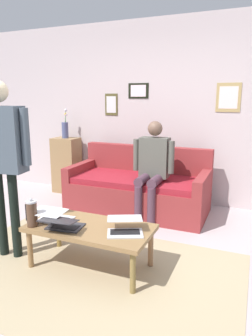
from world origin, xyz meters
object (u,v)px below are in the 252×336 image
laptop_left (63,224)px  coffee_table (90,230)px  couch (139,189)px  laptop_center (125,228)px  person_seated (152,165)px  laptop_right (53,217)px  side_shelf (67,165)px  french_press (32,213)px  flower_vase (65,129)px  person_standing (2,148)px

laptop_left → coffee_table: bearing=-140.9°
couch → laptop_center: bearing=106.5°
person_seated → laptop_right: bearing=70.0°
laptop_left → side_shelf: size_ratio=0.40×
coffee_table → laptop_right: bearing=6.0°
coffee_table → side_shelf: (1.57, -1.99, 0.09)m
french_press → person_seated: 1.73m
flower_vase → person_standing: bearing=108.5°
laptop_right → laptop_left: bearing=149.3°
laptop_center → side_shelf: size_ratio=0.44×
laptop_center → french_press: (0.84, 0.20, 0.08)m
person_standing → person_seated: bearing=-123.5°
couch → side_shelf: 1.50m
french_press → person_standing: 0.69m
laptop_left → person_standing: bearing=-2.8°
couch → person_seated: person_seated is taller
couch → laptop_center: (-0.48, 1.63, 0.15)m
laptop_center → person_seated: (0.21, -1.40, 0.27)m
side_shelf → person_standing: size_ratio=0.53×
flower_vase → person_standing: (-0.71, 2.12, 0.03)m
couch → laptop_right: size_ratio=5.37×
laptop_right → side_shelf: 2.36m
coffee_table → laptop_center: size_ratio=2.89×
couch → person_seated: 0.55m
person_standing → laptop_right: bearing=-170.6°
coffee_table → french_press: size_ratio=4.25×
laptop_left → flower_vase: (1.38, -2.15, 0.62)m
coffee_table → laptop_right: (0.38, 0.04, 0.09)m
couch → laptop_right: bearing=81.4°
laptop_left → laptop_center: bearing=-164.6°
laptop_left → french_press: french_press is taller
laptop_left → laptop_center: size_ratio=0.92×
couch → coffee_table: (-0.13, 1.62, 0.06)m
laptop_left → laptop_right: size_ratio=1.04×
coffee_table → couch: bearing=-85.5°
french_press → coffee_table: bearing=-156.8°
french_press → side_shelf: bearing=-63.8°
french_press → side_shelf: size_ratio=0.30×
person_standing → person_seated: size_ratio=1.35×
couch → coffee_table: 1.63m
laptop_left → laptop_right: 0.22m
laptop_left → person_standing: person_standing is taller
couch → laptop_left: couch is taller
laptop_left → french_press: (0.30, 0.06, 0.08)m
laptop_center → french_press: size_ratio=1.47×
coffee_table → person_seated: (-0.14, -1.40, 0.36)m
person_standing → side_shelf: bearing=-71.5°
side_shelf → laptop_center: bearing=133.9°
laptop_right → person_seated: person_seated is taller
coffee_table → laptop_left: (0.19, 0.15, 0.09)m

